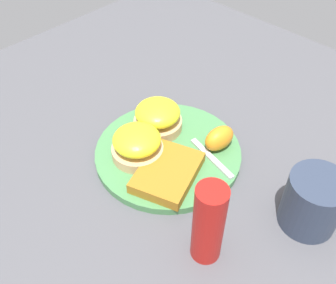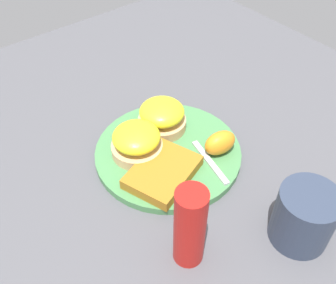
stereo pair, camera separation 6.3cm
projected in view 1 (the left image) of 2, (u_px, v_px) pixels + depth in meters
ground_plane at (168, 155)px, 0.72m from camera, size 1.10×1.10×0.00m
plate at (168, 153)px, 0.71m from camera, size 0.26×0.26×0.01m
sandwich_benedict_left at (158, 117)px, 0.73m from camera, size 0.09×0.09×0.06m
sandwich_benedict_right at (137, 144)px, 0.68m from camera, size 0.09×0.09×0.06m
hashbrown_patty at (168, 172)px, 0.66m from camera, size 0.14×0.12×0.02m
orange_wedge at (219, 138)px, 0.70m from camera, size 0.06×0.04×0.04m
fork at (190, 137)px, 0.73m from camera, size 0.06×0.21×0.00m
cup at (313, 201)px, 0.58m from camera, size 0.12×0.09×0.09m
condiment_bottle at (208, 224)px, 0.53m from camera, size 0.04×0.04×0.14m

